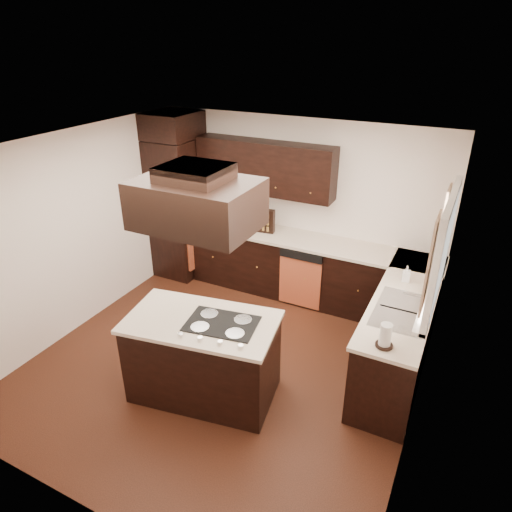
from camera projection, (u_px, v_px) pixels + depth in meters
name	position (u px, v px, depth m)	size (l,w,h in m)	color
floor	(226.00, 362.00, 5.38)	(4.20, 4.20, 0.02)	#552817
ceiling	(218.00, 149.00, 4.26)	(4.20, 4.20, 0.02)	white
wall_back	(297.00, 207.00, 6.51)	(4.20, 0.02, 2.50)	white
wall_front	(67.00, 396.00, 3.13)	(4.20, 0.02, 2.50)	white
wall_left	(76.00, 233.00, 5.67)	(0.02, 4.20, 2.50)	white
wall_right	(431.00, 319.00, 3.98)	(0.02, 4.20, 2.50)	white
oven_column	(179.00, 209.00, 6.99)	(0.65, 0.75, 2.12)	black
wall_oven_face	(198.00, 208.00, 6.82)	(0.05, 0.62, 0.78)	#D05E37
base_cabinets_back	(289.00, 266.00, 6.61)	(2.93, 0.60, 0.88)	black
base_cabinets_right	(401.00, 331.00, 5.18)	(0.60, 2.40, 0.88)	black
countertop_back	(290.00, 238.00, 6.40)	(2.93, 0.63, 0.04)	beige
countertop_right	(406.00, 296.00, 4.98)	(0.63, 2.40, 0.04)	beige
upper_cabinets	(265.00, 168.00, 6.29)	(2.00, 0.34, 0.72)	black
dishwasher_front	(300.00, 282.00, 6.28)	(0.60, 0.05, 0.72)	#D05E37
window_frame	(442.00, 252.00, 4.26)	(0.06, 1.32, 1.12)	white
window_pane	(445.00, 253.00, 4.25)	(0.00, 1.20, 1.00)	white
curtain_left	(430.00, 264.00, 3.92)	(0.02, 0.34, 0.90)	beige
curtain_right	(442.00, 230.00, 4.60)	(0.02, 0.34, 0.90)	beige
sink_rim	(401.00, 310.00, 4.69)	(0.52, 0.84, 0.01)	silver
island	(203.00, 359.00, 4.74)	(1.46, 0.80, 0.88)	black
island_top	(201.00, 322.00, 4.54)	(1.51, 0.85, 0.04)	beige
cooktop	(222.00, 324.00, 4.47)	(0.69, 0.46, 0.01)	black
range_hood	(197.00, 204.00, 3.94)	(1.05, 0.72, 0.42)	black
hood_duct	(195.00, 173.00, 3.82)	(0.55, 0.50, 0.13)	black
blender_base	(228.00, 223.00, 6.71)	(0.15, 0.15, 0.10)	silver
blender_pitcher	(227.00, 211.00, 6.63)	(0.13, 0.13, 0.26)	silver
spice_rack	(260.00, 220.00, 6.48)	(0.40, 0.10, 0.34)	black
mixing_bowl	(223.00, 222.00, 6.80)	(0.25, 0.25, 0.06)	white
soap_bottle	(406.00, 274.00, 5.20)	(0.09, 0.09, 0.19)	white
paper_towel	(385.00, 336.00, 4.10)	(0.11, 0.11, 0.24)	white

